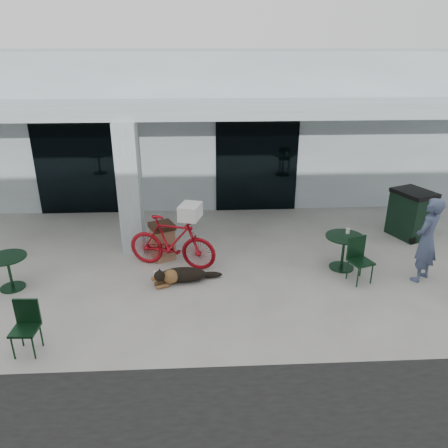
{
  "coord_description": "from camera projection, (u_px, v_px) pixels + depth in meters",
  "views": [
    {
      "loc": [
        0.19,
        -7.45,
        4.71
      ],
      "look_at": [
        0.65,
        1.46,
        1.0
      ],
      "focal_mm": 35.0,
      "sensor_mm": 36.0,
      "label": 1
    }
  ],
  "objects": [
    {
      "name": "overhang",
      "position": [
        193.0,
        109.0,
        10.76
      ],
      "size": [
        22.0,
        2.8,
        0.18
      ],
      "primitive_type": "cube",
      "color": "silver",
      "rests_on": "column"
    },
    {
      "name": "cup_near_dog",
      "position": [
        155.0,
        273.0,
        9.53
      ],
      "size": [
        0.11,
        0.11,
        0.1
      ],
      "primitive_type": "cylinder",
      "rotation": [
        0.0,
        0.0,
        -0.36
      ],
      "color": "white",
      "rests_on": "ground"
    },
    {
      "name": "storefront_glass_left",
      "position": [
        85.0,
        169.0,
        12.59
      ],
      "size": [
        2.8,
        0.06,
        2.7
      ],
      "primitive_type": "cube",
      "color": "black",
      "rests_on": "ground"
    },
    {
      "name": "dog",
      "position": [
        183.0,
        274.0,
        9.23
      ],
      "size": [
        1.19,
        0.76,
        0.38
      ],
      "primitive_type": null,
      "rotation": [
        0.0,
        0.0,
        0.37
      ],
      "color": "black",
      "rests_on": "ground"
    },
    {
      "name": "person",
      "position": [
        427.0,
        240.0,
        9.06
      ],
      "size": [
        0.8,
        0.76,
        1.85
      ],
      "primitive_type": "imported",
      "rotation": [
        0.0,
        0.0,
        3.81
      ],
      "color": "#424F6F",
      "rests_on": "ground"
    },
    {
      "name": "column",
      "position": [
        130.0,
        190.0,
        10.12
      ],
      "size": [
        0.5,
        0.5,
        3.12
      ],
      "primitive_type": "cube",
      "color": "silver",
      "rests_on": "ground"
    },
    {
      "name": "cafe_table_far",
      "position": [
        343.0,
        252.0,
        9.73
      ],
      "size": [
        1.08,
        1.08,
        0.79
      ],
      "primitive_type": null,
      "rotation": [
        0.0,
        0.0,
        0.36
      ],
      "color": "black",
      "rests_on": "ground"
    },
    {
      "name": "wheeled_bin",
      "position": [
        411.0,
        214.0,
        11.28
      ],
      "size": [
        1.08,
        1.19,
        1.25
      ],
      "primitive_type": null,
      "rotation": [
        0.0,
        0.0,
        0.39
      ],
      "color": "black",
      "rests_on": "ground"
    },
    {
      "name": "storefront_glass_right",
      "position": [
        257.0,
        166.0,
        12.83
      ],
      "size": [
        2.4,
        0.06,
        2.7
      ],
      "primitive_type": "cube",
      "color": "black",
      "rests_on": "ground"
    },
    {
      "name": "cafe_chair_near",
      "position": [
        25.0,
        329.0,
        7.01
      ],
      "size": [
        0.43,
        0.46,
        0.9
      ],
      "primitive_type": null,
      "rotation": [
        0.0,
        0.0,
        -0.04
      ],
      "color": "black",
      "rests_on": "ground"
    },
    {
      "name": "trash_receptacle",
      "position": [
        163.0,
        241.0,
        10.16
      ],
      "size": [
        0.68,
        0.68,
        0.88
      ],
      "primitive_type": null,
      "rotation": [
        0.0,
        0.0,
        0.44
      ],
      "color": "#8E6549",
      "rests_on": "ground"
    },
    {
      "name": "cup_on_table",
      "position": [
        348.0,
        231.0,
        9.7
      ],
      "size": [
        0.11,
        0.11,
        0.12
      ],
      "primitive_type": "cylinder",
      "rotation": [
        0.0,
        0.0,
        0.36
      ],
      "color": "white",
      "rests_on": "cafe_table_far"
    },
    {
      "name": "cafe_table_near",
      "position": [
        10.0,
        273.0,
        8.93
      ],
      "size": [
        0.95,
        0.95,
        0.72
      ],
      "primitive_type": null,
      "rotation": [
        0.0,
        0.0,
        -0.26
      ],
      "color": "black",
      "rests_on": "ground"
    },
    {
      "name": "ground",
      "position": [
        195.0,
        299.0,
        8.67
      ],
      "size": [
        80.0,
        80.0,
        0.0
      ],
      "primitive_type": "plane",
      "color": "#B2B1A8",
      "rests_on": "ground"
    },
    {
      "name": "building",
      "position": [
        196.0,
        117.0,
        15.65
      ],
      "size": [
        22.0,
        7.0,
        4.5
      ],
      "primitive_type": "cube",
      "color": "silver",
      "rests_on": "ground"
    },
    {
      "name": "cafe_chair_far_a",
      "position": [
        361.0,
        261.0,
        9.13
      ],
      "size": [
        0.57,
        0.59,
        0.97
      ],
      "primitive_type": null,
      "rotation": [
        0.0,
        0.0,
        0.33
      ],
      "color": "black",
      "rests_on": "ground"
    },
    {
      "name": "laundry_basket",
      "position": [
        190.0,
        212.0,
        9.32
      ],
      "size": [
        0.54,
        0.64,
        0.32
      ],
      "primitive_type": "cube",
      "rotation": [
        0.0,
        0.0,
        1.28
      ],
      "color": "white",
      "rests_on": "bicycle"
    },
    {
      "name": "bicycle",
      "position": [
        172.0,
        242.0,
        9.72
      ],
      "size": [
        2.1,
        1.13,
        1.21
      ],
      "primitive_type": "imported",
      "rotation": [
        0.0,
        0.0,
        1.28
      ],
      "color": "maroon",
      "rests_on": "ground"
    }
  ]
}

